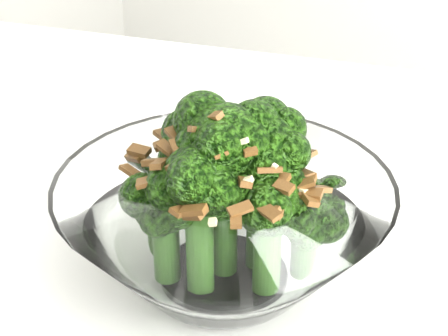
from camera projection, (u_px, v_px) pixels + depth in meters
The scene contains 2 objects.
table at pixel (48, 251), 0.64m from camera, with size 1.40×1.15×0.75m.
broccoli_dish at pixel (225, 220), 0.47m from camera, with size 0.23×0.23×0.14m.
Camera 1 is at (0.41, -0.30, 1.07)m, focal length 55.00 mm.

